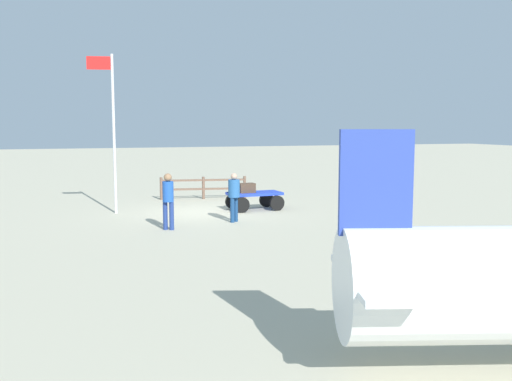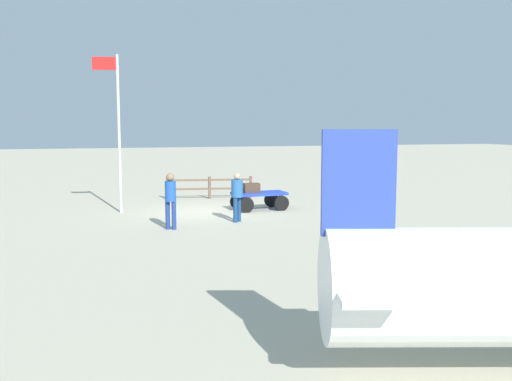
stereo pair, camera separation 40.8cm
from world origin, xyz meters
name	(u,v)px [view 2 (the right image)]	position (x,y,z in m)	size (l,w,h in m)	color
ground_plane	(209,212)	(0.00, 0.00, 0.00)	(120.00, 120.00, 0.00)	#B8B297
luggage_cart	(259,197)	(-1.89, 0.02, 0.47)	(2.03, 1.24, 0.66)	blue
suitcase_navy	(250,189)	(-1.56, 0.03, 0.80)	(0.49, 0.42, 0.29)	maroon
suitcase_dark	(250,188)	(-1.63, -0.21, 0.79)	(0.47, 0.33, 0.26)	maroon
suitcase_maroon	(251,188)	(-1.58, 0.07, 0.84)	(0.60, 0.41, 0.35)	#453426
worker_lead	(170,197)	(1.85, 3.10, 1.00)	(0.45, 0.45, 1.72)	navy
worker_trailing	(237,193)	(-0.42, 2.38, 0.95)	(0.53, 0.53, 1.60)	navy
flagpole	(117,123)	(3.16, -0.75, 3.21)	(0.91, 0.18, 5.62)	silver
wooden_fence	(210,186)	(-0.81, -3.65, 0.55)	(3.64, 0.69, 0.95)	brown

